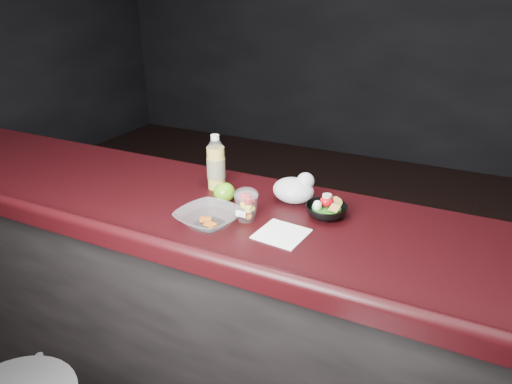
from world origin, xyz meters
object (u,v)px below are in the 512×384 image
takeout_bowl (209,218)px  lemonade_bottle (216,166)px  snack_bowl (326,210)px  green_apple (224,192)px  fruit_cup (246,204)px

takeout_bowl → lemonade_bottle: bearing=115.7°
snack_bowl → green_apple: bearing=-173.0°
fruit_cup → green_apple: 0.18m
fruit_cup → snack_bowl: fruit_cup is taller
fruit_cup → green_apple: bearing=145.8°
lemonade_bottle → takeout_bowl: bearing=-64.3°
green_apple → takeout_bowl: bearing=-76.3°
takeout_bowl → snack_bowl: bearing=34.7°
lemonade_bottle → fruit_cup: 0.32m
lemonade_bottle → green_apple: bearing=-47.2°
lemonade_bottle → snack_bowl: size_ratio=1.48×
green_apple → snack_bowl: (0.40, 0.05, -0.01)m
fruit_cup → green_apple: fruit_cup is taller
lemonade_bottle → fruit_cup: bearing=-39.9°
fruit_cup → lemonade_bottle: bearing=140.1°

